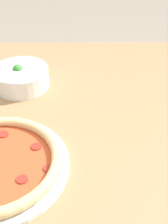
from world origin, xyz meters
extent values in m
cube|color=#99724C|center=(0.00, 0.00, 0.74)|extent=(1.34, 1.09, 0.03)
cylinder|color=maroon|center=(-0.08, -0.05, 0.78)|extent=(0.03, 0.03, 0.00)
cylinder|color=maroon|center=(0.05, -0.17, 0.78)|extent=(0.03, 0.03, 0.00)
cylinder|color=maroon|center=(-0.01, -0.21, 0.78)|extent=(0.03, 0.03, 0.00)
cylinder|color=maroon|center=(0.01, -0.10, 0.78)|extent=(0.03, 0.03, 0.00)
cylinder|color=white|center=(-0.07, 0.21, 0.79)|extent=(0.18, 0.18, 0.06)
torus|color=white|center=(-0.07, 0.21, 0.82)|extent=(0.18, 0.18, 0.01)
ellipsoid|color=tan|center=(-0.03, 0.21, 0.81)|extent=(0.04, 0.04, 0.02)
ellipsoid|color=tan|center=(-0.03, 0.16, 0.81)|extent=(0.04, 0.04, 0.02)
ellipsoid|color=tan|center=(-0.01, 0.22, 0.81)|extent=(0.04, 0.04, 0.02)
ellipsoid|color=tan|center=(-0.09, 0.19, 0.81)|extent=(0.04, 0.03, 0.02)
ellipsoid|color=tan|center=(-0.08, 0.18, 0.81)|extent=(0.04, 0.04, 0.02)
ellipsoid|color=tan|center=(-0.02, 0.19, 0.81)|extent=(0.04, 0.04, 0.02)
ellipsoid|color=tan|center=(-0.05, 0.20, 0.80)|extent=(0.03, 0.04, 0.02)
ellipsoid|color=tan|center=(-0.11, 0.24, 0.81)|extent=(0.03, 0.04, 0.02)
sphere|color=#388433|center=(-0.08, 0.21, 0.82)|extent=(0.03, 0.03, 0.03)
camera|label=1|loc=(0.12, -0.66, 1.31)|focal=50.00mm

